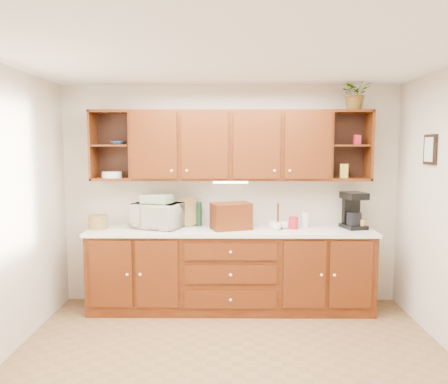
{
  "coord_description": "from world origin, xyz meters",
  "views": [
    {
      "loc": [
        -0.03,
        -3.47,
        1.88
      ],
      "look_at": [
        -0.07,
        1.15,
        1.4
      ],
      "focal_mm": 35.0,
      "sensor_mm": 36.0,
      "label": 1
    }
  ],
  "objects_px": {
    "coffee_maker": "(353,211)",
    "potted_plant": "(356,93)",
    "bread_box": "(231,216)",
    "microwave": "(157,215)"
  },
  "relations": [
    {
      "from": "potted_plant",
      "to": "coffee_maker",
      "type": "bearing_deg",
      "value": -50.41
    },
    {
      "from": "bread_box",
      "to": "potted_plant",
      "type": "distance_m",
      "value": 1.97
    },
    {
      "from": "microwave",
      "to": "coffee_maker",
      "type": "xyz_separation_m",
      "value": [
        2.26,
        0.03,
        0.05
      ]
    },
    {
      "from": "bread_box",
      "to": "coffee_maker",
      "type": "relative_size",
      "value": 1.03
    },
    {
      "from": "coffee_maker",
      "to": "potted_plant",
      "type": "distance_m",
      "value": 1.33
    },
    {
      "from": "microwave",
      "to": "potted_plant",
      "type": "xyz_separation_m",
      "value": [
        2.25,
        0.04,
        1.39
      ]
    },
    {
      "from": "coffee_maker",
      "to": "bread_box",
      "type": "bearing_deg",
      "value": 169.82
    },
    {
      "from": "bread_box",
      "to": "coffee_maker",
      "type": "bearing_deg",
      "value": -14.97
    },
    {
      "from": "coffee_maker",
      "to": "potted_plant",
      "type": "xyz_separation_m",
      "value": [
        -0.01,
        0.01,
        1.33
      ]
    },
    {
      "from": "coffee_maker",
      "to": "potted_plant",
      "type": "height_order",
      "value": "potted_plant"
    }
  ]
}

